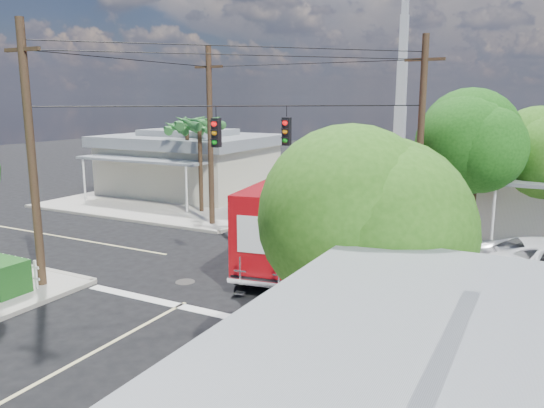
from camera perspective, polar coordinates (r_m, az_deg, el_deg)
The scene contains 12 objects.
ground at distance 20.70m, azimuth -2.61°, elevation -6.94°, with size 120.00×120.00×0.00m, color black.
sidewalk_nw at distance 35.37m, azimuth -8.87°, elevation 0.68°, with size 14.12×14.12×0.14m.
road_markings at distance 19.52m, azimuth -4.83°, elevation -8.10°, with size 32.00×32.00×0.01m.
building_nw at distance 36.97m, azimuth -8.90°, elevation 4.50°, with size 10.80×10.20×4.30m.
radio_tower at distance 38.15m, azimuth 13.64°, elevation 9.68°, with size 0.80×0.80×17.00m.
tree_ne_front at distance 23.91m, azimuth 21.21°, elevation 6.43°, with size 4.21×4.14×6.66m.
tree_se at distance 10.43m, azimuth 10.31°, elevation -2.28°, with size 3.67×3.54×5.62m.
palm_nw_front at distance 30.10m, azimuth -7.82°, elevation 8.43°, with size 3.01×3.08×5.59m.
palm_nw_back at distance 32.51m, azimuth -9.14°, elevation 7.93°, with size 3.01×3.08×5.19m.
utility_poles at distance 21.94m, azimuth -4.17°, elevation 6.55°, with size 12.00×10.68×9.00m.
vending_boxes at distance 24.09m, azimuth 18.69°, elevation -3.22°, with size 1.90×0.50×1.10m.
delivery_truck at distance 20.53m, azimuth 2.18°, elevation -2.16°, with size 3.56×8.00×3.35m.
Camera 1 is at (10.03, -16.93, 6.44)m, focal length 35.00 mm.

